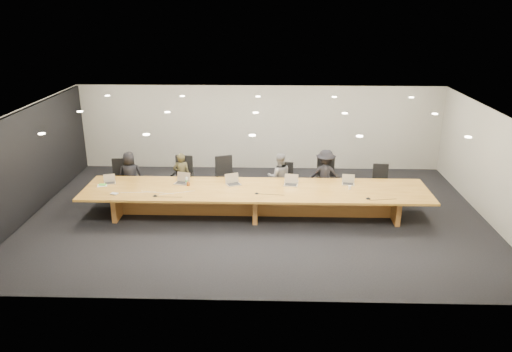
{
  "coord_description": "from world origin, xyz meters",
  "views": [
    {
      "loc": [
        0.38,
        -12.15,
        5.39
      ],
      "look_at": [
        0.0,
        0.3,
        1.0
      ],
      "focal_mm": 35.0,
      "sensor_mm": 36.0,
      "label": 1
    }
  ],
  "objects_px": {
    "chair_left": "(183,177)",
    "chair_mid_right": "(284,181)",
    "mic_right": "(368,198)",
    "chair_mid_left": "(226,177)",
    "person_d": "(325,175)",
    "person_b": "(182,176)",
    "person_c": "(279,177)",
    "amber_mug": "(188,184)",
    "paper_cup_far": "(350,188)",
    "chair_right": "(327,178)",
    "water_bottle": "(187,181)",
    "chair_far_left": "(120,179)",
    "laptop_d": "(291,180)",
    "conference_table": "(256,197)",
    "paper_cup_near": "(297,182)",
    "chair_far_right": "(381,183)",
    "laptop_e": "(348,180)",
    "mic_center": "(257,193)",
    "laptop_c": "(234,180)",
    "laptop_b": "(181,179)",
    "laptop_a": "(109,179)",
    "person_a": "(130,175)",
    "av_box": "(114,194)",
    "mic_left": "(155,196)"
  },
  "relations": [
    {
      "from": "chair_far_left",
      "to": "mic_right",
      "type": "distance_m",
      "value": 6.98
    },
    {
      "from": "chair_mid_right",
      "to": "mic_right",
      "type": "relative_size",
      "value": 8.29
    },
    {
      "from": "laptop_b",
      "to": "laptop_e",
      "type": "height_order",
      "value": "laptop_b"
    },
    {
      "from": "conference_table",
      "to": "laptop_c",
      "type": "relative_size",
      "value": 24.19
    },
    {
      "from": "laptop_a",
      "to": "laptop_e",
      "type": "height_order",
      "value": "laptop_e"
    },
    {
      "from": "chair_right",
      "to": "person_d",
      "type": "xyz_separation_m",
      "value": [
        -0.08,
        -0.14,
        0.14
      ]
    },
    {
      "from": "person_d",
      "to": "mic_left",
      "type": "distance_m",
      "value": 4.77
    },
    {
      "from": "laptop_c",
      "to": "laptop_d",
      "type": "height_order",
      "value": "laptop_c"
    },
    {
      "from": "chair_left",
      "to": "laptop_c",
      "type": "distance_m",
      "value": 1.87
    },
    {
      "from": "chair_right",
      "to": "paper_cup_near",
      "type": "distance_m",
      "value": 1.28
    },
    {
      "from": "conference_table",
      "to": "chair_far_right",
      "type": "bearing_deg",
      "value": 18.9
    },
    {
      "from": "paper_cup_near",
      "to": "mic_right",
      "type": "height_order",
      "value": "paper_cup_near"
    },
    {
      "from": "chair_mid_right",
      "to": "mic_center",
      "type": "relative_size",
      "value": 9.48
    },
    {
      "from": "chair_mid_left",
      "to": "person_d",
      "type": "bearing_deg",
      "value": -23.33
    },
    {
      "from": "laptop_e",
      "to": "water_bottle",
      "type": "relative_size",
      "value": 1.71
    },
    {
      "from": "chair_mid_left",
      "to": "chair_right",
      "type": "bearing_deg",
      "value": -20.51
    },
    {
      "from": "mic_right",
      "to": "paper_cup_near",
      "type": "bearing_deg",
      "value": 149.56
    },
    {
      "from": "chair_left",
      "to": "chair_mid_right",
      "type": "height_order",
      "value": "chair_left"
    },
    {
      "from": "laptop_d",
      "to": "mic_center",
      "type": "height_order",
      "value": "laptop_d"
    },
    {
      "from": "chair_left",
      "to": "amber_mug",
      "type": "xyz_separation_m",
      "value": [
        0.35,
        -1.11,
        0.2
      ]
    },
    {
      "from": "chair_left",
      "to": "mic_right",
      "type": "bearing_deg",
      "value": -15.21
    },
    {
      "from": "person_d",
      "to": "mic_center",
      "type": "distance_m",
      "value": 2.41
    },
    {
      "from": "chair_far_left",
      "to": "chair_right",
      "type": "relative_size",
      "value": 0.94
    },
    {
      "from": "laptop_d",
      "to": "av_box",
      "type": "distance_m",
      "value": 4.57
    },
    {
      "from": "person_b",
      "to": "mic_center",
      "type": "bearing_deg",
      "value": 144.36
    },
    {
      "from": "person_b",
      "to": "person_c",
      "type": "relative_size",
      "value": 0.98
    },
    {
      "from": "chair_mid_left",
      "to": "av_box",
      "type": "bearing_deg",
      "value": -164.89
    },
    {
      "from": "person_c",
      "to": "chair_mid_left",
      "type": "bearing_deg",
      "value": -11.63
    },
    {
      "from": "chair_right",
      "to": "laptop_c",
      "type": "height_order",
      "value": "chair_right"
    },
    {
      "from": "laptop_e",
      "to": "amber_mug",
      "type": "xyz_separation_m",
      "value": [
        -4.26,
        -0.23,
        -0.07
      ]
    },
    {
      "from": "conference_table",
      "to": "chair_left",
      "type": "bearing_deg",
      "value": 149.0
    },
    {
      "from": "chair_far_left",
      "to": "laptop_d",
      "type": "distance_m",
      "value": 4.95
    },
    {
      "from": "paper_cup_near",
      "to": "person_c",
      "type": "bearing_deg",
      "value": 121.9
    },
    {
      "from": "conference_table",
      "to": "chair_far_right",
      "type": "xyz_separation_m",
      "value": [
        3.51,
        1.2,
        -0.0
      ]
    },
    {
      "from": "laptop_b",
      "to": "laptop_d",
      "type": "height_order",
      "value": "laptop_b"
    },
    {
      "from": "chair_mid_left",
      "to": "laptop_e",
      "type": "height_order",
      "value": "chair_mid_left"
    },
    {
      "from": "chair_mid_right",
      "to": "chair_far_right",
      "type": "bearing_deg",
      "value": 7.89
    },
    {
      "from": "laptop_b",
      "to": "amber_mug",
      "type": "distance_m",
      "value": 0.26
    },
    {
      "from": "person_b",
      "to": "water_bottle",
      "type": "distance_m",
      "value": 0.97
    },
    {
      "from": "chair_far_right",
      "to": "amber_mug",
      "type": "distance_m",
      "value": 5.41
    },
    {
      "from": "mic_right",
      "to": "chair_mid_right",
      "type": "bearing_deg",
      "value": 138.27
    },
    {
      "from": "conference_table",
      "to": "mic_center",
      "type": "distance_m",
      "value": 0.42
    },
    {
      "from": "person_a",
      "to": "av_box",
      "type": "relative_size",
      "value": 7.94
    },
    {
      "from": "person_d",
      "to": "paper_cup_far",
      "type": "height_order",
      "value": "person_d"
    },
    {
      "from": "chair_mid_right",
      "to": "chair_far_right",
      "type": "relative_size",
      "value": 1.03
    },
    {
      "from": "person_a",
      "to": "person_d",
      "type": "xyz_separation_m",
      "value": [
        5.54,
        0.03,
        0.05
      ]
    },
    {
      "from": "chair_far_left",
      "to": "conference_table",
      "type": "bearing_deg",
      "value": -19.74
    },
    {
      "from": "laptop_d",
      "to": "av_box",
      "type": "height_order",
      "value": "laptop_d"
    },
    {
      "from": "person_b",
      "to": "amber_mug",
      "type": "distance_m",
      "value": 1.09
    },
    {
      "from": "person_d",
      "to": "amber_mug",
      "type": "xyz_separation_m",
      "value": [
        -3.72,
        -0.97,
        0.06
      ]
    }
  ]
}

